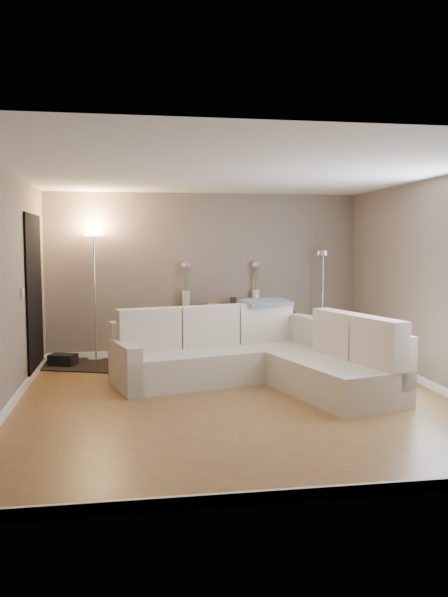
{
  "coord_description": "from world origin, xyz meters",
  "views": [
    {
      "loc": [
        -1.16,
        -6.51,
        1.8
      ],
      "look_at": [
        0.0,
        0.8,
        1.1
      ],
      "focal_mm": 35.0,
      "sensor_mm": 36.0,
      "label": 1
    }
  ],
  "objects": [
    {
      "name": "baseboard_front",
      "position": [
        0.0,
        -2.73,
        0.05
      ],
      "size": [
        5.0,
        0.03,
        0.1
      ],
      "primitive_type": "cube",
      "color": "white",
      "rests_on": "ground"
    },
    {
      "name": "wall_right",
      "position": [
        2.51,
        0.0,
        1.3
      ],
      "size": [
        0.02,
        5.5,
        2.6
      ],
      "primitive_type": "cube",
      "color": "gray",
      "rests_on": "ground"
    },
    {
      "name": "table_decor",
      "position": [
        0.25,
        2.61,
        0.85
      ],
      "size": [
        0.57,
        0.13,
        0.13
      ],
      "color": "orange",
      "rests_on": "console_table"
    },
    {
      "name": "flower_vase_right",
      "position": [
        0.82,
        2.66,
        1.12
      ],
      "size": [
        0.15,
        0.13,
        0.71
      ],
      "color": "silver",
      "rests_on": "console_table"
    },
    {
      "name": "doorway",
      "position": [
        -2.48,
        1.7,
        1.1
      ],
      "size": [
        0.02,
        1.2,
        2.2
      ],
      "primitive_type": "cube",
      "color": "black",
      "rests_on": "ground"
    },
    {
      "name": "ceiling",
      "position": [
        0.0,
        0.0,
        2.6
      ],
      "size": [
        5.0,
        5.5,
        0.01
      ],
      "primitive_type": "cube",
      "color": "white",
      "rests_on": "ground"
    },
    {
      "name": "wall_back",
      "position": [
        0.0,
        2.76,
        1.3
      ],
      "size": [
        5.0,
        0.02,
        2.6
      ],
      "primitive_type": "cube",
      "color": "gray",
      "rests_on": "ground"
    },
    {
      "name": "baseboard_left",
      "position": [
        -2.48,
        0.0,
        0.05
      ],
      "size": [
        0.03,
        5.5,
        0.1
      ],
      "primitive_type": "cube",
      "color": "white",
      "rests_on": "ground"
    },
    {
      "name": "wall_left",
      "position": [
        -2.51,
        0.0,
        1.3
      ],
      "size": [
        0.02,
        5.5,
        2.6
      ],
      "primitive_type": "cube",
      "color": "gray",
      "rests_on": "ground"
    },
    {
      "name": "throw_blanket",
      "position": [
        0.71,
        1.48,
        0.97
      ],
      "size": [
        0.79,
        0.6,
        0.09
      ],
      "primitive_type": "cube",
      "rotation": [
        0.1,
        0.0,
        0.32
      ],
      "color": "slate",
      "rests_on": "sectional_sofa"
    },
    {
      "name": "baseboard_back",
      "position": [
        0.0,
        2.73,
        0.05
      ],
      "size": [
        5.0,
        0.03,
        0.1
      ],
      "primitive_type": "cube",
      "color": "white",
      "rests_on": "ground"
    },
    {
      "name": "floor_lamp_unlit",
      "position": [
        1.86,
        2.41,
        1.19
      ],
      "size": [
        0.29,
        0.29,
        1.69
      ],
      "color": "silver",
      "rests_on": "floor"
    },
    {
      "name": "charcoal_rug",
      "position": [
        -1.96,
        2.25,
        0.01
      ],
      "size": [
        1.56,
        1.36,
        0.02
      ],
      "primitive_type": "cube",
      "rotation": [
        0.0,
        0.0,
        -0.34
      ],
      "color": "black",
      "rests_on": "floor"
    },
    {
      "name": "wall_front",
      "position": [
        0.0,
        -2.76,
        1.3
      ],
      "size": [
        5.0,
        0.02,
        2.6
      ],
      "primitive_type": "cube",
      "color": "gray",
      "rests_on": "ground"
    },
    {
      "name": "black_bag",
      "position": [
        -2.19,
        2.21,
        0.06
      ],
      "size": [
        0.44,
        0.37,
        0.24
      ],
      "primitive_type": "cube",
      "rotation": [
        0.0,
        0.0,
        -0.34
      ],
      "color": "black",
      "rests_on": "charcoal_rug"
    },
    {
      "name": "switch_plate",
      "position": [
        -2.48,
        0.85,
        1.2
      ],
      "size": [
        0.02,
        0.08,
        0.12
      ],
      "primitive_type": "cube",
      "color": "white",
      "rests_on": "ground"
    },
    {
      "name": "baseboard_right",
      "position": [
        2.48,
        0.0,
        0.05
      ],
      "size": [
        0.03,
        5.5,
        0.1
      ],
      "primitive_type": "cube",
      "color": "white",
      "rests_on": "ground"
    },
    {
      "name": "leaning_mirror",
      "position": [
        0.25,
        2.82,
        1.2
      ],
      "size": [
        0.95,
        0.06,
        0.74
      ],
      "color": "black",
      "rests_on": "console_table"
    },
    {
      "name": "console_table",
      "position": [
        0.16,
        2.65,
        0.47
      ],
      "size": [
        1.35,
        0.38,
        0.83
      ],
      "color": "black",
      "rests_on": "floor"
    },
    {
      "name": "floor_lamp_lit",
      "position": [
        -1.73,
        2.57,
        1.42
      ],
      "size": [
        0.36,
        0.36,
        2.01
      ],
      "color": "silver",
      "rests_on": "floor"
    },
    {
      "name": "flower_vase_left",
      "position": [
        -0.32,
        2.64,
        1.12
      ],
      "size": [
        0.15,
        0.13,
        0.71
      ],
      "color": "silver",
      "rests_on": "console_table"
    },
    {
      "name": "sectional_sofa",
      "position": [
        0.43,
        0.69,
        0.36
      ],
      "size": [
        3.36,
        2.79,
        0.97
      ],
      "color": "beige",
      "rests_on": "floor"
    },
    {
      "name": "floor",
      "position": [
        0.0,
        0.0,
        -0.01
      ],
      "size": [
        5.0,
        5.5,
        0.01
      ],
      "primitive_type": "cube",
      "color": "olive",
      "rests_on": "ground"
    }
  ]
}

